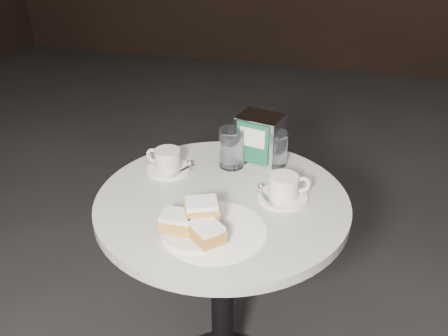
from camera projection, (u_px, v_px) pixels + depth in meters
cafe_table at (222, 255)px, 1.47m from camera, size 0.70×0.70×0.74m
sugar_spill at (214, 231)px, 1.24m from camera, size 0.35×0.35×0.00m
beignet_plate at (195, 224)px, 1.22m from camera, size 0.21×0.21×0.08m
coffee_cup_left at (167, 161)px, 1.49m from camera, size 0.15×0.15×0.07m
coffee_cup_right at (284, 189)px, 1.36m from camera, size 0.18×0.18×0.07m
water_glass_left at (232, 148)px, 1.50m from camera, size 0.09×0.09×0.12m
water_glass_right at (276, 150)px, 1.51m from camera, size 0.08×0.08×0.11m
napkin_dispenser at (259, 138)px, 1.53m from camera, size 0.15×0.13×0.15m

